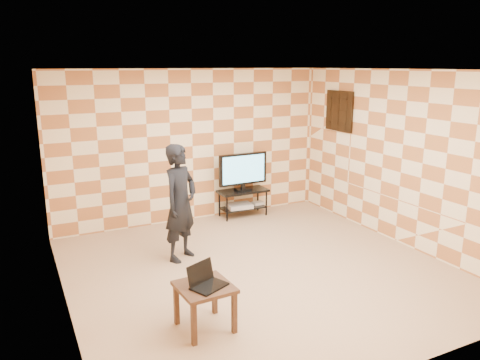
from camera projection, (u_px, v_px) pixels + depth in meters
name	position (u px, v px, depth m)	size (l,w,h in m)	color
floor	(259.00, 270.00, 6.47)	(5.00, 5.00, 0.00)	tan
wall_back	(193.00, 146.00, 8.32)	(5.00, 0.02, 2.70)	#FCE8BB
wall_front	(402.00, 235.00, 3.97)	(5.00, 0.02, 2.70)	#FCE8BB
wall_left	(58.00, 199.00, 5.06)	(0.02, 5.00, 2.70)	#FCE8BB
wall_right	(402.00, 159.00, 7.22)	(0.02, 5.00, 2.70)	#FCE8BB
ceiling	(261.00, 70.00, 5.82)	(5.00, 5.00, 0.02)	white
wall_art	(339.00, 111.00, 8.41)	(0.04, 0.72, 0.72)	black
tv_stand	(243.00, 197.00, 8.71)	(0.93, 0.42, 0.50)	black
tv	(243.00, 170.00, 8.58)	(0.95, 0.19, 0.69)	black
dvd_player	(240.00, 206.00, 8.69)	(0.45, 0.32, 0.07)	#B3B3B5
game_console	(258.00, 203.00, 8.90)	(0.22, 0.16, 0.05)	silver
side_table	(205.00, 293.00, 4.94)	(0.58, 0.58, 0.50)	#361F15
laptop	(206.00, 281.00, 4.90)	(0.44, 0.41, 0.24)	black
person	(180.00, 203.00, 6.67)	(0.62, 0.40, 1.69)	black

